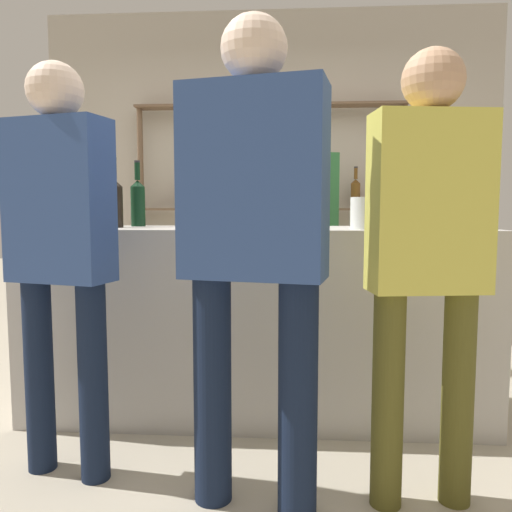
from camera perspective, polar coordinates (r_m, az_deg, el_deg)
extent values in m
plane|color=#B2A893|center=(2.82, 0.00, -17.26)|extent=(16.00, 16.00, 0.00)
cube|color=#B7B2AD|center=(2.67, 0.00, -7.42)|extent=(2.36, 0.64, 0.99)
cube|color=#B2A899|center=(4.53, 1.64, 9.34)|extent=(3.96, 0.12, 2.80)
cylinder|color=brown|center=(4.53, -12.93, 3.98)|extent=(0.05, 0.05, 1.97)
cylinder|color=brown|center=(4.44, 16.29, 3.88)|extent=(0.05, 0.05, 1.97)
cube|color=brown|center=(4.43, 1.57, 16.79)|extent=(2.31, 0.18, 0.02)
cube|color=brown|center=(4.34, 1.54, 5.36)|extent=(2.31, 0.18, 0.02)
cylinder|color=brown|center=(4.43, -8.07, 6.75)|extent=(0.07, 0.07, 0.20)
cone|color=brown|center=(4.44, -8.09, 8.27)|extent=(0.07, 0.07, 0.03)
cylinder|color=brown|center=(4.44, -8.10, 9.02)|extent=(0.03, 0.03, 0.08)
cylinder|color=black|center=(4.45, -8.11, 9.64)|extent=(0.03, 0.03, 0.01)
cylinder|color=silver|center=(4.36, -1.70, 6.77)|extent=(0.07, 0.07, 0.19)
cone|color=silver|center=(4.36, -1.71, 8.24)|extent=(0.07, 0.07, 0.03)
cylinder|color=silver|center=(4.37, -1.71, 8.93)|extent=(0.03, 0.03, 0.07)
cylinder|color=#232328|center=(4.37, -1.71, 9.49)|extent=(0.03, 0.03, 0.01)
cylinder|color=black|center=(4.34, 4.81, 7.05)|extent=(0.07, 0.07, 0.24)
cone|color=black|center=(4.35, 4.82, 8.81)|extent=(0.07, 0.07, 0.03)
cylinder|color=black|center=(4.35, 4.83, 9.48)|extent=(0.03, 0.03, 0.07)
cylinder|color=black|center=(4.35, 4.83, 10.04)|extent=(0.03, 0.03, 0.01)
cylinder|color=brown|center=(4.38, 11.29, 6.76)|extent=(0.08, 0.08, 0.21)
cone|color=brown|center=(4.38, 11.32, 8.37)|extent=(0.08, 0.08, 0.04)
cylinder|color=brown|center=(4.39, 11.34, 9.22)|extent=(0.03, 0.03, 0.09)
cylinder|color=#232328|center=(4.39, 11.35, 9.91)|extent=(0.03, 0.03, 0.01)
cylinder|color=brown|center=(2.96, -20.89, 5.26)|extent=(0.08, 0.08, 0.22)
cone|color=brown|center=(2.97, -20.97, 7.72)|extent=(0.08, 0.08, 0.04)
cylinder|color=brown|center=(2.97, -21.01, 8.93)|extent=(0.03, 0.03, 0.09)
cylinder|color=gold|center=(2.97, -21.04, 9.90)|extent=(0.03, 0.03, 0.01)
cylinder|color=#0F1956|center=(2.64, 22.45, 5.18)|extent=(0.08, 0.08, 0.21)
cone|color=#0F1956|center=(2.64, 22.55, 7.87)|extent=(0.08, 0.08, 0.04)
cylinder|color=#0F1956|center=(2.65, 22.60, 9.28)|extent=(0.03, 0.03, 0.09)
cylinder|color=maroon|center=(2.65, 22.64, 10.43)|extent=(0.03, 0.03, 0.01)
cylinder|color=brown|center=(2.49, 16.42, 5.37)|extent=(0.08, 0.08, 0.21)
cone|color=brown|center=(2.49, 16.49, 8.22)|extent=(0.08, 0.08, 0.04)
cylinder|color=brown|center=(2.50, 16.53, 9.51)|extent=(0.03, 0.03, 0.08)
cylinder|color=#232328|center=(2.50, 16.55, 10.51)|extent=(0.03, 0.03, 0.01)
cylinder|color=black|center=(2.90, -13.33, 5.51)|extent=(0.08, 0.08, 0.22)
cone|color=black|center=(2.90, -13.39, 8.06)|extent=(0.08, 0.08, 0.04)
cylinder|color=black|center=(2.90, -13.42, 9.38)|extent=(0.03, 0.03, 0.10)
cylinder|color=#232328|center=(2.91, -13.44, 10.45)|extent=(0.03, 0.03, 0.01)
cylinder|color=black|center=(2.74, -15.88, 5.39)|extent=(0.09, 0.09, 0.21)
cone|color=black|center=(2.74, -15.95, 8.05)|extent=(0.09, 0.09, 0.04)
cylinder|color=black|center=(2.74, -15.99, 9.50)|extent=(0.03, 0.03, 0.10)
cylinder|color=black|center=(2.75, -16.02, 10.66)|extent=(0.04, 0.04, 0.01)
cylinder|color=silver|center=(2.51, -4.26, 3.20)|extent=(0.06, 0.06, 0.00)
cylinder|color=silver|center=(2.51, -4.26, 4.33)|extent=(0.01, 0.01, 0.09)
cone|color=silver|center=(2.51, -4.28, 6.31)|extent=(0.07, 0.07, 0.08)
cylinder|color=silver|center=(2.47, 12.26, 4.80)|extent=(0.13, 0.13, 0.15)
sphere|color=tan|center=(2.47, 11.50, 4.86)|extent=(0.02, 0.02, 0.02)
sphere|color=tan|center=(2.49, 10.96, 4.03)|extent=(0.02, 0.02, 0.02)
sphere|color=tan|center=(2.46, 12.78, 3.33)|extent=(0.02, 0.02, 0.02)
sphere|color=tan|center=(2.42, 12.18, 4.75)|extent=(0.02, 0.02, 0.02)
sphere|color=tan|center=(2.52, 13.06, 4.72)|extent=(0.02, 0.02, 0.02)
sphere|color=tan|center=(2.43, 11.95, 3.56)|extent=(0.02, 0.02, 0.02)
cylinder|color=#121C33|center=(1.83, 4.81, -15.91)|extent=(0.14, 0.14, 0.84)
cylinder|color=#121C33|center=(1.91, -4.99, -14.97)|extent=(0.14, 0.14, 0.84)
cube|color=navy|center=(1.74, -0.22, 8.43)|extent=(0.53, 0.32, 0.67)
sphere|color=beige|center=(1.82, -0.22, 22.64)|extent=(0.23, 0.23, 0.23)
cylinder|color=#121C33|center=(2.14, -18.11, -13.55)|extent=(0.11, 0.11, 0.80)
cylinder|color=#121C33|center=(2.30, -23.53, -12.42)|extent=(0.11, 0.11, 0.80)
cube|color=navy|center=(2.11, -21.57, 5.84)|extent=(0.44, 0.27, 0.63)
sphere|color=beige|center=(2.16, -21.97, 17.18)|extent=(0.22, 0.22, 0.22)
cylinder|color=brown|center=(2.03, 22.05, -14.85)|extent=(0.11, 0.11, 0.79)
cylinder|color=brown|center=(1.94, 14.82, -15.64)|extent=(0.11, 0.11, 0.79)
cube|color=#D1C64C|center=(1.86, 19.18, 5.73)|extent=(0.43, 0.23, 0.63)
sphere|color=tan|center=(1.91, 19.59, 18.45)|extent=(0.21, 0.21, 0.21)
cylinder|color=black|center=(3.55, 2.74, -5.60)|extent=(0.13, 0.13, 0.82)
cylinder|color=black|center=(3.64, 7.41, -5.35)|extent=(0.13, 0.13, 0.82)
cube|color=#2D6B38|center=(3.53, 5.20, 6.36)|extent=(0.52, 0.34, 0.65)
sphere|color=tan|center=(3.56, 5.26, 13.41)|extent=(0.22, 0.22, 0.22)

